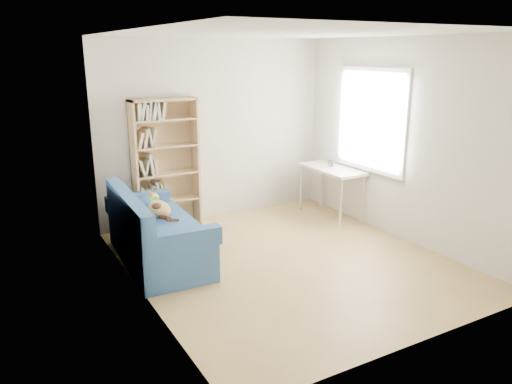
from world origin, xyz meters
TOP-DOWN VIEW (x-y plane):
  - ground at (0.00, 0.00)m, footprint 4.00×4.00m
  - room_shell at (0.10, 0.03)m, footprint 3.54×4.04m
  - sofa at (-1.35, 0.80)m, footprint 0.91×1.78m
  - bookshelf at (-0.82, 1.84)m, footprint 0.91×0.28m
  - desk at (1.48, 1.12)m, footprint 0.49×1.08m
  - pen_cup at (1.52, 1.20)m, footprint 0.08×0.08m

SIDE VIEW (x-z plane):
  - ground at x=0.00m, z-range 0.00..0.00m
  - sofa at x=-1.35m, z-range -0.10..0.76m
  - desk at x=1.48m, z-range 0.29..1.04m
  - pen_cup at x=1.52m, z-range 0.73..0.88m
  - bookshelf at x=-0.82m, z-range -0.07..1.74m
  - room_shell at x=0.10m, z-range 0.33..2.95m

